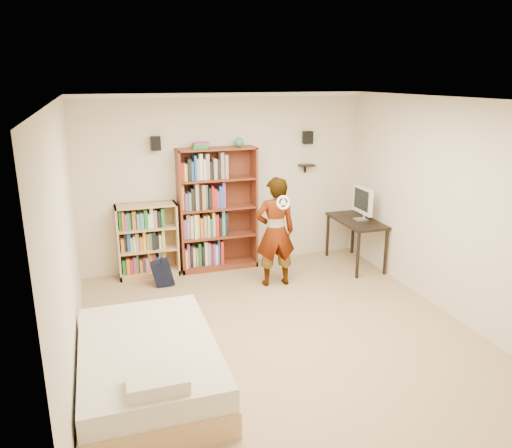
{
  "coord_description": "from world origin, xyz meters",
  "views": [
    {
      "loc": [
        -1.91,
        -4.95,
        2.93
      ],
      "look_at": [
        -0.1,
        0.6,
        1.2
      ],
      "focal_mm": 35.0,
      "sensor_mm": 36.0,
      "label": 1
    }
  ],
  "objects": [
    {
      "name": "room_shell",
      "position": [
        0.0,
        0.0,
        1.76
      ],
      "size": [
        4.52,
        5.02,
        2.71
      ],
      "color": "beige",
      "rests_on": "ground"
    },
    {
      "name": "wall_shelf",
      "position": [
        1.35,
        2.41,
        1.55
      ],
      "size": [
        0.25,
        0.16,
        0.02
      ],
      "primitive_type": "cube",
      "color": "black",
      "rests_on": "room_shell"
    },
    {
      "name": "daybed",
      "position": [
        -1.58,
        -0.58,
        0.29
      ],
      "size": [
        1.3,
        2.0,
        0.59
      ],
      "primitive_type": null,
      "color": "silver",
      "rests_on": "ground"
    },
    {
      "name": "person",
      "position": [
        0.45,
        1.42,
        0.8
      ],
      "size": [
        0.61,
        0.43,
        1.6
      ],
      "primitive_type": "imported",
      "rotation": [
        0.0,
        0.0,
        3.07
      ],
      "color": "black",
      "rests_on": "ground"
    },
    {
      "name": "crown_molding",
      "position": [
        0.0,
        0.0,
        2.67
      ],
      "size": [
        4.5,
        5.0,
        0.06
      ],
      "color": "white",
      "rests_on": "room_shell"
    },
    {
      "name": "low_bookshelf",
      "position": [
        -1.26,
        2.33,
        0.56
      ],
      "size": [
        0.9,
        0.34,
        1.12
      ],
      "primitive_type": null,
      "color": "tan",
      "rests_on": "ground"
    },
    {
      "name": "tall_bookshelf",
      "position": [
        -0.17,
        2.32,
        0.95
      ],
      "size": [
        1.21,
        0.35,
        1.91
      ],
      "primitive_type": null,
      "color": "brown",
      "rests_on": "ground"
    },
    {
      "name": "wii_wheel",
      "position": [
        0.45,
        1.12,
        1.3
      ],
      "size": [
        0.2,
        0.07,
        0.2
      ],
      "primitive_type": "torus",
      "rotation": [
        1.36,
        0.0,
        0.0
      ],
      "color": "white",
      "rests_on": "person"
    },
    {
      "name": "speaker_right",
      "position": [
        1.35,
        2.4,
        2.0
      ],
      "size": [
        0.14,
        0.12,
        0.2
      ],
      "primitive_type": "cube",
      "color": "black",
      "rests_on": "room_shell"
    },
    {
      "name": "speaker_left",
      "position": [
        -1.05,
        2.4,
        2.0
      ],
      "size": [
        0.14,
        0.12,
        0.2
      ],
      "primitive_type": "cube",
      "color": "black",
      "rests_on": "room_shell"
    },
    {
      "name": "navy_bag",
      "position": [
        -1.12,
        1.86,
        0.2
      ],
      "size": [
        0.31,
        0.21,
        0.41
      ],
      "primitive_type": null,
      "rotation": [
        0.0,
        0.0,
        -0.05
      ],
      "color": "black",
      "rests_on": "ground"
    },
    {
      "name": "ground",
      "position": [
        0.0,
        0.0,
        0.0
      ],
      "size": [
        4.5,
        5.0,
        0.01
      ],
      "primitive_type": "cube",
      "color": "tan",
      "rests_on": "ground"
    },
    {
      "name": "computer_desk",
      "position": [
        1.95,
        1.77,
        0.38
      ],
      "size": [
        0.56,
        1.11,
        0.76
      ],
      "primitive_type": null,
      "color": "black",
      "rests_on": "ground"
    },
    {
      "name": "imac",
      "position": [
        2.0,
        1.74,
        1.02
      ],
      "size": [
        0.17,
        0.54,
        0.53
      ],
      "primitive_type": null,
      "rotation": [
        0.0,
        0.0,
        -0.12
      ],
      "color": "white",
      "rests_on": "computer_desk"
    }
  ]
}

